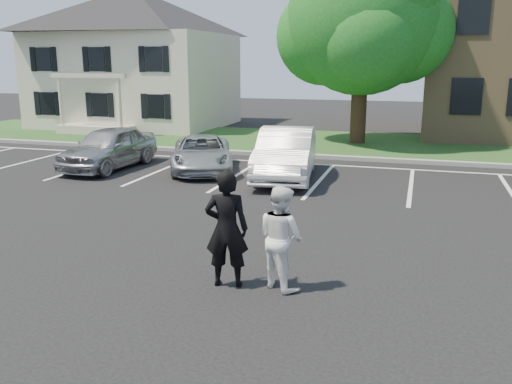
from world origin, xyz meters
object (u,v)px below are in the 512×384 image
at_px(house, 136,59).
at_px(car_silver_west, 109,148).
at_px(car_white_sedan, 286,154).
at_px(tree, 365,22).
at_px(man_white_shirt, 281,237).
at_px(car_silver_minivan, 202,153).
at_px(man_black_suit, 227,229).

relative_size(house, car_silver_west, 2.36).
bearing_deg(car_white_sedan, house, 126.77).
height_order(house, tree, tree).
bearing_deg(man_white_shirt, tree, -54.40).
distance_m(car_silver_west, car_silver_minivan, 3.34).
distance_m(house, tree, 13.90).
bearing_deg(car_silver_minivan, car_silver_west, 168.13).
bearing_deg(tree, car_silver_west, -132.84).
relative_size(tree, car_silver_west, 2.02).
xyz_separation_m(man_black_suit, car_white_sedan, (-1.13, 8.70, -0.19)).
bearing_deg(car_silver_west, man_white_shirt, -42.58).
height_order(man_black_suit, man_white_shirt, man_black_suit).
bearing_deg(car_white_sedan, tree, 71.81).
distance_m(man_black_suit, car_silver_minivan, 10.01).
distance_m(car_silver_west, car_white_sedan, 6.36).
bearing_deg(man_white_shirt, car_silver_minivan, -26.47).
bearing_deg(car_white_sedan, man_white_shirt, -84.82).
bearing_deg(man_black_suit, house, -69.98).
relative_size(tree, man_black_suit, 4.42).
relative_size(man_black_suit, car_white_sedan, 0.41).
bearing_deg(car_silver_minivan, house, 105.37).
height_order(tree, man_black_suit, tree).
relative_size(house, man_black_suit, 5.17).
relative_size(man_black_suit, car_silver_minivan, 0.46).
bearing_deg(house, car_silver_west, -65.59).
bearing_deg(man_black_suit, car_silver_minivan, -77.34).
relative_size(tree, car_white_sedan, 1.80).
distance_m(house, car_silver_west, 13.65).
xyz_separation_m(house, man_white_shirt, (13.86, -20.40, -2.95)).
height_order(man_black_suit, car_silver_minivan, man_black_suit).
bearing_deg(man_black_suit, man_white_shirt, -179.21).
height_order(tree, car_silver_minivan, tree).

